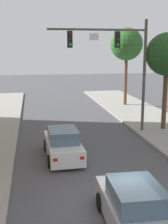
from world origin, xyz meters
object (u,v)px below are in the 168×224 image
(traffic_signal_mast, at_px, (118,55))
(street_tree_third, at_px, (127,45))
(street_tree_second, at_px, (167,55))
(car_following_silver, at_px, (134,209))
(car_lead_white, at_px, (63,144))

(traffic_signal_mast, height_order, street_tree_third, street_tree_third)
(traffic_signal_mast, relative_size, street_tree_second, 1.12)
(street_tree_third, bearing_deg, car_following_silver, -107.03)
(street_tree_second, relative_size, street_tree_third, 0.87)
(traffic_signal_mast, distance_m, car_lead_white, 7.47)
(traffic_signal_mast, xyz_separation_m, car_following_silver, (-2.65, -11.08, -4.62))
(car_following_silver, xyz_separation_m, street_tree_third, (6.35, 20.71, 5.44))
(street_tree_second, bearing_deg, traffic_signal_mast, -179.17)
(traffic_signal_mast, xyz_separation_m, car_lead_white, (-4.18, -4.12, -4.62))
(car_following_silver, distance_m, street_tree_second, 13.51)
(car_following_silver, height_order, street_tree_third, street_tree_third)
(car_lead_white, relative_size, street_tree_third, 0.56)
(traffic_signal_mast, bearing_deg, car_following_silver, -103.45)
(car_lead_white, height_order, street_tree_third, street_tree_third)
(street_tree_second, xyz_separation_m, street_tree_third, (0.22, 9.59, 0.83))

